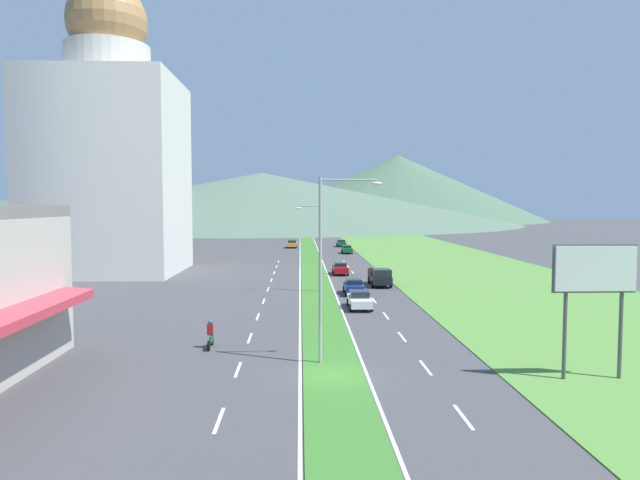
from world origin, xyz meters
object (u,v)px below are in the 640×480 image
at_px(pickup_truck_0, 380,277).
at_px(car_4, 341,243).
at_px(car_2, 354,287).
at_px(motorcycle_rider, 210,336).
at_px(street_lamp_near, 327,257).
at_px(billboard_roadside, 595,278).
at_px(car_1, 292,244).
at_px(car_5, 360,300).
at_px(street_lamp_mid, 318,242).
at_px(car_3, 347,249).
at_px(car_6, 340,268).

bearing_deg(pickup_truck_0, car_4, -179.91).
bearing_deg(car_2, motorcycle_rider, -28.01).
height_order(street_lamp_near, car_4, street_lamp_near).
xyz_separation_m(billboard_roadside, motorcycle_rider, (-20.38, 7.06, -4.48)).
xyz_separation_m(car_1, car_5, (6.69, -66.71, -0.04)).
relative_size(car_2, pickup_truck_0, 0.74).
height_order(car_1, car_5, car_1).
height_order(street_lamp_mid, car_2, street_lamp_mid).
bearing_deg(car_5, motorcycle_rider, -39.65).
xyz_separation_m(car_4, car_5, (-3.54, -69.49, 0.01)).
bearing_deg(street_lamp_near, car_3, 84.32).
xyz_separation_m(car_2, motorcycle_rider, (-10.86, -20.41, -0.02)).
height_order(street_lamp_mid, car_1, street_lamp_mid).
distance_m(car_2, car_3, 45.78).
bearing_deg(car_4, car_3, -0.65).
relative_size(car_2, car_6, 0.95).
bearing_deg(car_2, street_lamp_near, -8.97).
height_order(car_3, car_4, car_3).
bearing_deg(motorcycle_rider, street_lamp_near, -117.26).
height_order(street_lamp_mid, car_5, street_lamp_mid).
xyz_separation_m(billboard_roadside, pickup_truck_0, (-6.11, 32.89, -4.24)).
bearing_deg(street_lamp_mid, car_4, 83.61).
relative_size(car_1, car_6, 1.11).
bearing_deg(street_lamp_mid, billboard_roadside, -65.92).
height_order(car_2, motorcycle_rider, motorcycle_rider).
relative_size(car_5, motorcycle_rider, 2.18).
xyz_separation_m(billboard_roadside, car_6, (-9.74, 43.07, -4.46)).
xyz_separation_m(car_2, car_6, (-0.22, 15.60, 0.01)).
bearing_deg(street_lamp_near, street_lamp_mid, 89.21).
height_order(car_2, car_3, car_2).
height_order(street_lamp_mid, pickup_truck_0, street_lamp_mid).
bearing_deg(billboard_roadside, street_lamp_mid, 114.08).
xyz_separation_m(street_lamp_mid, billboard_roadside, (12.96, -29.01, 0.14)).
bearing_deg(car_5, car_1, -174.27).
bearing_deg(car_6, billboard_roadside, 12.74).
distance_m(billboard_roadside, motorcycle_rider, 22.02).
bearing_deg(car_1, car_5, -174.27).
distance_m(street_lamp_mid, billboard_roadside, 31.78).
xyz_separation_m(street_lamp_mid, car_5, (3.23, -9.11, -4.32)).
height_order(car_2, car_5, car_5).
bearing_deg(billboard_roadside, car_6, 102.74).
height_order(street_lamp_near, street_lamp_mid, street_lamp_near).
height_order(billboard_roadside, car_5, billboard_roadside).
height_order(street_lamp_near, motorcycle_rider, street_lamp_near).
bearing_deg(street_lamp_near, motorcycle_rider, 152.74).
xyz_separation_m(car_5, car_6, (-0.00, 23.17, 0.00)).
distance_m(street_lamp_near, car_4, 86.42).
xyz_separation_m(street_lamp_near, pickup_truck_0, (7.21, 29.47, -4.99)).
distance_m(car_1, car_6, 44.05).
height_order(street_lamp_near, billboard_roadside, street_lamp_near).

